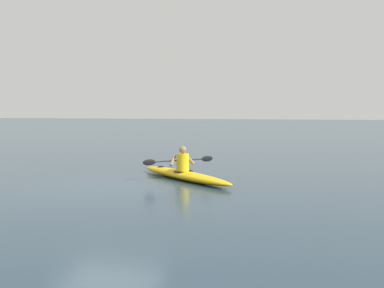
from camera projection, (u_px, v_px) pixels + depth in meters
name	position (u px, v px, depth m)	size (l,w,h in m)	color
ground_plane	(109.00, 188.00, 13.04)	(160.00, 160.00, 0.00)	#233847
kayak	(184.00, 175.00, 14.61)	(3.69, 3.57, 0.24)	#EAB214
kayaker	(182.00, 160.00, 14.66)	(1.64, 1.71, 0.70)	yellow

